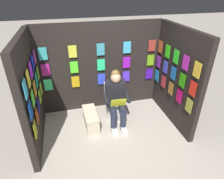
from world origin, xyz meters
TOP-DOWN VIEW (x-y plane):
  - ground_plane at (0.00, 0.00)m, footprint 30.00×30.00m
  - display_wall_back at (0.00, -1.71)m, footprint 2.81×0.14m
  - display_wall_left at (-1.40, -0.83)m, footprint 0.14×1.66m
  - display_wall_right at (1.40, -0.83)m, footprint 0.14×1.66m
  - toilet at (-0.18, -1.17)m, footprint 0.42×0.57m
  - person_reading at (-0.17, -0.94)m, footprint 0.55×0.70m
  - comic_longbox_near at (0.38, -0.95)m, footprint 0.28×0.67m

SIDE VIEW (x-z plane):
  - ground_plane at x=0.00m, z-range 0.00..0.00m
  - comic_longbox_near at x=0.38m, z-range 0.00..0.35m
  - toilet at x=-0.18m, z-range -0.06..0.71m
  - person_reading at x=-0.17m, z-range 0.00..1.20m
  - display_wall_back at x=0.00m, z-range 0.00..2.01m
  - display_wall_left at x=-1.40m, z-range 0.00..2.01m
  - display_wall_right at x=1.40m, z-range 0.00..2.01m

